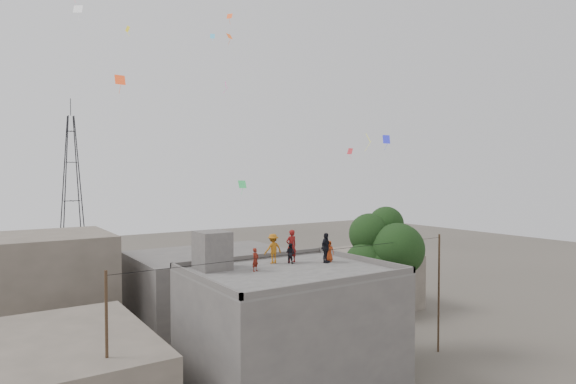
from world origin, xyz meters
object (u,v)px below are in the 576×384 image
stair_head_box (212,250)px  person_dark_adult (326,248)px  person_red_adult (291,246)px  tree (384,256)px  transmission_tower (72,193)px

stair_head_box → person_dark_adult: 6.41m
person_red_adult → tree: bearing=166.1°
tree → person_red_adult: 6.18m
transmission_tower → stair_head_box: bearing=-88.8°
tree → person_dark_adult: size_ratio=5.36×
stair_head_box → tree: 10.80m
stair_head_box → tree: size_ratio=0.22×
tree → stair_head_box: bearing=169.3°
stair_head_box → person_red_adult: 4.66m
person_dark_adult → tree: bearing=-28.5°
tree → transmission_tower: transmission_tower is taller
transmission_tower → person_red_adult: bearing=-81.9°
stair_head_box → tree: bearing=-10.7°
transmission_tower → person_dark_adult: (6.95, -39.23, -2.12)m
stair_head_box → transmission_tower: bearing=91.2°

